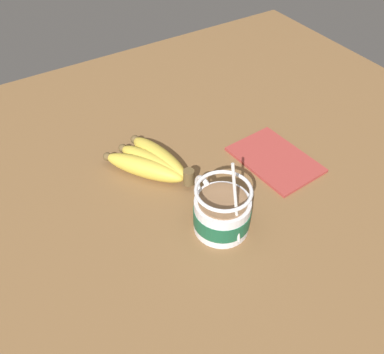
{
  "coord_description": "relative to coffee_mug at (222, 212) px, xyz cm",
  "views": [
    {
      "loc": [
        -38.41,
        31.07,
        57.97
      ],
      "look_at": [
        7.1,
        2.72,
        7.11
      ],
      "focal_mm": 40.0,
      "sensor_mm": 36.0,
      "label": 1
    }
  ],
  "objects": [
    {
      "name": "napkin",
      "position": [
        8.07,
        -18.37,
        -3.23
      ],
      "size": [
        17.36,
        12.78,
        0.6
      ],
      "color": "#A33833",
      "rests_on": "table"
    },
    {
      "name": "coffee_mug",
      "position": [
        0.0,
        0.0,
        0.0
      ],
      "size": [
        12.85,
        9.25,
        15.36
      ],
      "color": "silver",
      "rests_on": "table"
    },
    {
      "name": "banana_bunch",
      "position": [
        18.28,
        2.99,
        -1.62
      ],
      "size": [
        17.41,
        12.92,
        4.24
      ],
      "color": "brown",
      "rests_on": "table"
    },
    {
      "name": "table",
      "position": [
        2.1,
        -2.86,
        -5.15
      ],
      "size": [
        124.88,
        124.88,
        3.25
      ],
      "color": "brown",
      "rests_on": "ground"
    }
  ]
}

